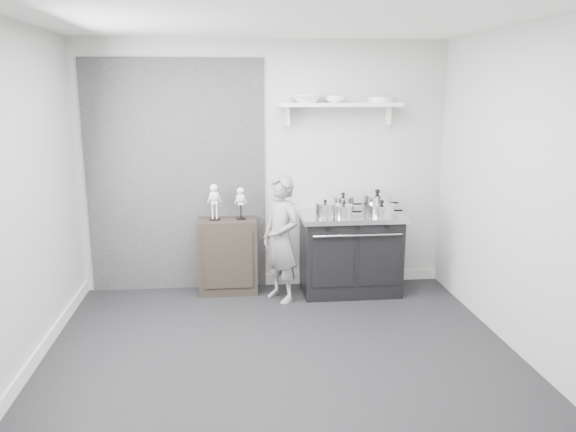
# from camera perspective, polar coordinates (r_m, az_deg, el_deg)

# --- Properties ---
(ground) EXTENTS (4.00, 4.00, 0.00)m
(ground) POSITION_cam_1_polar(r_m,az_deg,el_deg) (4.83, -0.78, -14.10)
(ground) COLOR black
(ground) RESTS_ON ground
(room_shell) EXTENTS (4.02, 3.62, 2.71)m
(room_shell) POSITION_cam_1_polar(r_m,az_deg,el_deg) (4.48, -2.16, 5.80)
(room_shell) COLOR #B3B3B0
(room_shell) RESTS_ON ground
(wall_shelf) EXTENTS (1.30, 0.26, 0.24)m
(wall_shelf) POSITION_cam_1_polar(r_m,az_deg,el_deg) (6.09, 5.30, 11.10)
(wall_shelf) COLOR silver
(wall_shelf) RESTS_ON room_shell
(stove) EXTENTS (1.09, 0.68, 0.88)m
(stove) POSITION_cam_1_polar(r_m,az_deg,el_deg) (6.16, 6.33, -3.70)
(stove) COLOR black
(stove) RESTS_ON ground
(side_cabinet) EXTENTS (0.63, 0.37, 0.81)m
(side_cabinet) POSITION_cam_1_polar(r_m,az_deg,el_deg) (6.16, -6.12, -4.04)
(side_cabinet) COLOR black
(side_cabinet) RESTS_ON ground
(child) EXTENTS (0.54, 0.58, 1.33)m
(child) POSITION_cam_1_polar(r_m,az_deg,el_deg) (5.81, -0.72, -2.36)
(child) COLOR gray
(child) RESTS_ON ground
(pot_front_left) EXTENTS (0.30, 0.21, 0.18)m
(pot_front_left) POSITION_cam_1_polar(r_m,az_deg,el_deg) (5.86, 3.80, 0.65)
(pot_front_left) COLOR silver
(pot_front_left) RESTS_ON stove
(pot_back_left) EXTENTS (0.33, 0.24, 0.21)m
(pot_back_left) POSITION_cam_1_polar(r_m,az_deg,el_deg) (6.14, 5.61, 1.27)
(pot_back_left) COLOR silver
(pot_back_left) RESTS_ON stove
(pot_back_right) EXTENTS (0.40, 0.31, 0.24)m
(pot_back_right) POSITION_cam_1_polar(r_m,az_deg,el_deg) (6.20, 9.04, 1.38)
(pot_back_right) COLOR silver
(pot_back_right) RESTS_ON stove
(pot_front_right) EXTENTS (0.37, 0.28, 0.18)m
(pot_front_right) POSITION_cam_1_polar(r_m,az_deg,el_deg) (5.96, 9.47, 0.60)
(pot_front_right) COLOR silver
(pot_front_right) RESTS_ON stove
(pot_front_center) EXTENTS (0.29, 0.21, 0.17)m
(pot_front_center) POSITION_cam_1_polar(r_m,az_deg,el_deg) (5.84, 5.68, 0.50)
(pot_front_center) COLOR silver
(pot_front_center) RESTS_ON stove
(skeleton_full) EXTENTS (0.12, 0.08, 0.45)m
(skeleton_full) POSITION_cam_1_polar(r_m,az_deg,el_deg) (6.01, -7.50, 1.69)
(skeleton_full) COLOR silver
(skeleton_full) RESTS_ON side_cabinet
(skeleton_torso) EXTENTS (0.11, 0.07, 0.40)m
(skeleton_torso) POSITION_cam_1_polar(r_m,az_deg,el_deg) (6.01, -4.83, 1.53)
(skeleton_torso) COLOR silver
(skeleton_torso) RESTS_ON side_cabinet
(bowl_large) EXTENTS (0.32, 0.32, 0.08)m
(bowl_large) POSITION_cam_1_polar(r_m,az_deg,el_deg) (6.02, 1.90, 11.80)
(bowl_large) COLOR white
(bowl_large) RESTS_ON wall_shelf
(bowl_small) EXTENTS (0.23, 0.23, 0.07)m
(bowl_small) POSITION_cam_1_polar(r_m,az_deg,el_deg) (6.07, 4.82, 11.74)
(bowl_small) COLOR white
(bowl_small) RESTS_ON wall_shelf
(plate_stack) EXTENTS (0.28, 0.28, 0.06)m
(plate_stack) POSITION_cam_1_polar(r_m,az_deg,el_deg) (6.18, 9.41, 11.58)
(plate_stack) COLOR silver
(plate_stack) RESTS_ON wall_shelf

